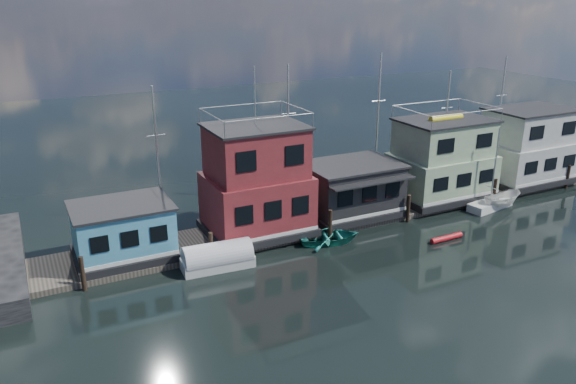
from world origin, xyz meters
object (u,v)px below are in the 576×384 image
houseboat_blue (123,231)px  houseboat_green (442,160)px  day_sailer (490,204)px  houseboat_white (527,147)px  red_kayak (446,238)px  dinghy_teal (330,237)px  houseboat_dark (351,189)px  motorboat (501,201)px  houseboat_red (257,183)px  tarp_runabout (218,258)px

houseboat_blue → houseboat_green: 26.53m
houseboat_green → day_sailer: size_ratio=1.24×
houseboat_white → day_sailer: (-7.60, -3.52, -3.13)m
houseboat_white → day_sailer: bearing=-155.1°
houseboat_white → red_kayak: houseboat_white is taller
houseboat_blue → dinghy_teal: size_ratio=1.46×
houseboat_blue → houseboat_dark: bearing=-0.1°
houseboat_blue → motorboat: houseboat_blue is taller
houseboat_red → red_kayak: size_ratio=4.33×
red_kayak → motorboat: bearing=17.7°
houseboat_green → tarp_runabout: houseboat_green is taller
houseboat_dark → motorboat: houseboat_dark is taller
houseboat_green → red_kayak: 9.24m
red_kayak → day_sailer: size_ratio=0.40×
day_sailer → houseboat_green: bearing=114.4°
red_kayak → houseboat_red: bearing=148.2°
houseboat_red → red_kayak: bearing=-30.2°
red_kayak → tarp_runabout: (-16.18, 3.31, 0.50)m
day_sailer → tarp_runabout: 23.76m
motorboat → day_sailer: 0.94m
motorboat → dinghy_teal: motorboat is taller
houseboat_red → houseboat_white: (27.00, 0.00, -0.57)m
motorboat → red_kayak: 8.87m
houseboat_blue → red_kayak: 22.49m
houseboat_blue → houseboat_green: houseboat_green is taller
houseboat_red → houseboat_white: houseboat_red is taller
houseboat_white → tarp_runabout: 31.69m
houseboat_dark → dinghy_teal: bearing=-138.8°
houseboat_green → red_kayak: (-5.18, -6.88, -3.35)m
houseboat_dark → tarp_runabout: (-12.36, -3.55, -1.72)m
houseboat_blue → day_sailer: (28.90, -3.52, -1.80)m
houseboat_red → houseboat_green: size_ratio=1.41×
houseboat_white → tarp_runabout: size_ratio=1.78×
dinghy_teal → tarp_runabout: (-8.47, -0.14, 0.24)m
houseboat_dark → tarp_runabout: houseboat_dark is taller
houseboat_red → dinghy_teal: size_ratio=2.70×
houseboat_blue → houseboat_dark: houseboat_dark is taller
houseboat_green → day_sailer: bearing=-55.7°
red_kayak → day_sailer: day_sailer is taller
houseboat_blue → day_sailer: bearing=-6.9°
day_sailer → tarp_runabout: day_sailer is taller
houseboat_green → red_kayak: bearing=-127.0°
houseboat_blue → houseboat_white: 36.52m
houseboat_blue → tarp_runabout: 6.44m
houseboat_white → houseboat_dark: bearing=-179.9°
dinghy_teal → day_sailer: 15.29m
houseboat_blue → red_kayak: bearing=-17.9°
dinghy_teal → houseboat_green: bearing=-61.7°
motorboat → day_sailer: day_sailer is taller
houseboat_green → dinghy_teal: (-12.88, -3.42, -3.10)m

